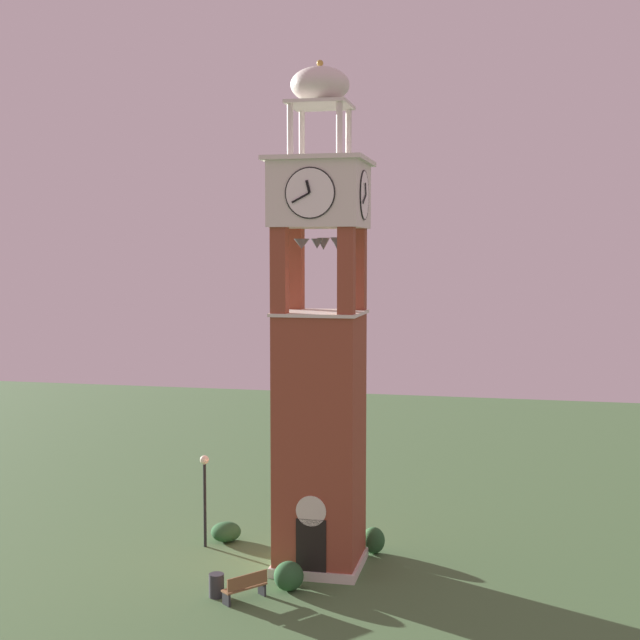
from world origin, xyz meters
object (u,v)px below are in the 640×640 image
at_px(lamp_post, 205,483).
at_px(trash_bin, 217,585).
at_px(clock_tower, 320,367).
at_px(park_bench, 245,587).

bearing_deg(lamp_post, trash_bin, -66.13).
distance_m(clock_tower, trash_bin, 8.45).
bearing_deg(park_bench, trash_bin, 173.89).
bearing_deg(trash_bin, lamp_post, 113.87).
xyz_separation_m(park_bench, trash_bin, (-1.06, 0.11, -0.08)).
distance_m(clock_tower, lamp_post, 7.09).
distance_m(park_bench, lamp_post, 6.22).
xyz_separation_m(park_bench, lamp_post, (-3.19, 4.91, 2.09)).
bearing_deg(clock_tower, park_bench, -115.43).
height_order(clock_tower, lamp_post, clock_tower).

